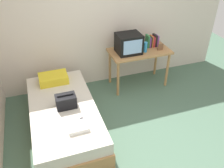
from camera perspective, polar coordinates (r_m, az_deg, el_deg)
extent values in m
plane|color=#4C6B56|center=(3.69, 7.10, -14.68)|extent=(8.00, 8.00, 0.00)
cube|color=beige|center=(4.56, -2.75, 15.22)|extent=(5.20, 0.10, 2.60)
cube|color=#B27F4C|center=(3.91, -11.25, -8.95)|extent=(1.00, 2.00, 0.28)
cube|color=beige|center=(3.75, -11.65, -6.30)|extent=(0.97, 1.94, 0.20)
cube|color=#B27F4C|center=(4.61, 6.62, 7.82)|extent=(1.16, 0.60, 0.04)
cylinder|color=#B27F4C|center=(4.43, 1.47, 1.16)|extent=(0.05, 0.05, 0.72)
cylinder|color=#B27F4C|center=(4.84, 13.12, 3.29)|extent=(0.05, 0.05, 0.72)
cylinder|color=#B27F4C|center=(4.81, -0.51, 4.07)|extent=(0.05, 0.05, 0.72)
cylinder|color=#B27F4C|center=(5.20, 10.48, 5.86)|extent=(0.05, 0.05, 0.72)
cube|color=black|center=(4.43, 4.02, 9.68)|extent=(0.44, 0.38, 0.36)
cube|color=#8CB2E0|center=(4.27, 5.03, 8.79)|extent=(0.35, 0.01, 0.26)
cylinder|color=#3399DB|center=(4.52, 7.99, 8.78)|extent=(0.07, 0.07, 0.19)
cube|color=#337F47|center=(4.72, 8.50, 10.17)|extent=(0.04, 0.14, 0.24)
cube|color=#7A3D89|center=(4.74, 8.83, 9.97)|extent=(0.02, 0.16, 0.20)
cube|color=black|center=(4.75, 9.13, 10.01)|extent=(0.03, 0.13, 0.20)
cube|color=#CC7233|center=(4.76, 9.42, 10.15)|extent=(0.02, 0.15, 0.22)
cube|color=#B72D33|center=(4.78, 9.75, 10.09)|extent=(0.04, 0.16, 0.20)
cube|color=black|center=(4.79, 10.19, 10.31)|extent=(0.04, 0.16, 0.23)
cube|color=#7A3D89|center=(4.81, 10.60, 10.26)|extent=(0.04, 0.15, 0.21)
cube|color=brown|center=(4.66, 11.57, 8.71)|extent=(0.11, 0.02, 0.12)
cube|color=yellow|center=(4.24, -13.89, 1.32)|extent=(0.49, 0.34, 0.14)
cube|color=black|center=(3.60, -10.98, -4.10)|extent=(0.30, 0.20, 0.20)
cylinder|color=black|center=(3.53, -11.18, -2.63)|extent=(0.24, 0.02, 0.02)
cube|color=white|center=(3.49, -13.95, -8.14)|extent=(0.21, 0.29, 0.01)
cube|color=black|center=(3.36, -7.06, -8.97)|extent=(0.04, 0.16, 0.02)
cube|color=white|center=(3.26, -8.15, -10.18)|extent=(0.28, 0.22, 0.06)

